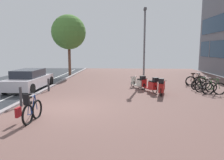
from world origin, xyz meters
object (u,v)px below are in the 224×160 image
object	(u,v)px
bicycle_rack_01	(206,87)
scooter_mid	(161,87)
scooter_far	(139,82)
bicycle_rack_03	(201,83)
bicycle_rack_00	(214,88)
bollard_far	(48,85)
parked_car_near	(30,80)
scooter_near	(151,85)
bicycle_foreground	(31,111)
lamp_post	(144,42)
bicycle_rack_02	(202,85)
street_tree	(69,32)
bollard_near	(21,97)
bicycle_rack_05	(194,80)
bicycle_rack_04	(196,81)

from	to	relation	value
bicycle_rack_01	scooter_mid	world-z (taller)	scooter_mid
scooter_far	bicycle_rack_03	bearing A→B (deg)	5.31
bicycle_rack_00	bollard_far	world-z (taller)	bicycle_rack_00
parked_car_near	scooter_far	bearing A→B (deg)	3.54
scooter_mid	scooter_near	bearing A→B (deg)	120.93
scooter_near	scooter_far	bearing A→B (deg)	119.96
bicycle_foreground	bicycle_rack_00	distance (m)	9.91
bicycle_rack_01	lamp_post	size ratio (longest dim) A/B	0.23
lamp_post	bollard_far	size ratio (longest dim) A/B	7.23
bollard_far	bicycle_rack_02	bearing A→B (deg)	4.70
bicycle_rack_02	lamp_post	distance (m)	5.34
bicycle_rack_01	bicycle_rack_03	world-z (taller)	bicycle_rack_01
bicycle_rack_02	scooter_near	xyz separation A→B (m)	(-3.33, -0.83, 0.11)
bicycle_rack_00	bicycle_rack_02	distance (m)	1.35
bicycle_rack_02	bicycle_rack_00	bearing A→B (deg)	-81.75
scooter_mid	bicycle_rack_02	bearing A→B (deg)	29.74
bicycle_rack_02	bollard_far	world-z (taller)	bicycle_rack_02
scooter_far	street_tree	size ratio (longest dim) A/B	0.25
street_tree	parked_car_near	bearing A→B (deg)	-96.63
bollard_near	scooter_near	bearing A→B (deg)	29.29
bicycle_rack_00	bicycle_rack_03	world-z (taller)	bicycle_rack_00
bicycle_rack_05	bicycle_rack_04	bearing A→B (deg)	-101.41
bicycle_rack_05	bollard_far	bearing A→B (deg)	-164.26
bicycle_rack_04	parked_car_near	world-z (taller)	parked_car_near
bicycle_rack_00	bollard_far	xyz separation A→B (m)	(-9.88, 0.54, 0.04)
bicycle_foreground	lamp_post	bearing A→B (deg)	61.97
bicycle_rack_02	bicycle_rack_05	size ratio (longest dim) A/B	1.01
bicycle_rack_03	parked_car_near	world-z (taller)	parked_car_near
scooter_far	bollard_near	xyz separation A→B (m)	(-5.72, -4.67, 0.03)
bicycle_rack_04	bollard_far	world-z (taller)	bicycle_rack_04
bicycle_rack_05	scooter_mid	xyz separation A→B (m)	(-3.08, -3.63, 0.13)
street_tree	bollard_near	distance (m)	12.11
bicycle_rack_05	scooter_far	bearing A→B (deg)	-157.66
bicycle_rack_01	bicycle_foreground	bearing A→B (deg)	-145.84
bicycle_rack_00	bicycle_rack_04	bearing A→B (deg)	92.05
bicycle_foreground	scooter_mid	bearing A→B (deg)	40.55
bicycle_rack_02	lamp_post	world-z (taller)	lamp_post
bicycle_foreground	parked_car_near	xyz separation A→B (m)	(-2.79, 6.17, 0.22)
parked_car_near	lamp_post	bearing A→B (deg)	22.15
bicycle_rack_02	bicycle_rack_05	bearing A→B (deg)	83.37
scooter_mid	bollard_far	size ratio (longest dim) A/B	2.14
bicycle_rack_00	bicycle_rack_01	distance (m)	0.69
scooter_mid	parked_car_near	world-z (taller)	parked_car_near
bicycle_rack_04	bicycle_rack_03	bearing A→B (deg)	-77.56
bicycle_foreground	scooter_near	world-z (taller)	bicycle_foreground
lamp_post	bollard_near	size ratio (longest dim) A/B	6.34
bicycle_rack_04	bollard_far	xyz separation A→B (m)	(-9.78, -2.13, 0.03)
bicycle_foreground	bollard_far	size ratio (longest dim) A/B	1.82
scooter_near	bicycle_rack_03	bearing A→B (deg)	22.73
bollard_far	scooter_mid	bearing A→B (deg)	-6.94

